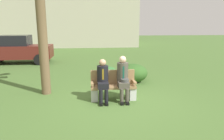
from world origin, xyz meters
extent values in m
plane|color=#46672E|center=(0.00, 0.00, 0.00)|extent=(80.00, 80.00, 0.00)
cube|color=#99754C|center=(-0.16, 0.20, 0.42)|extent=(1.37, 0.44, 0.07)
cube|color=#99754C|center=(-0.16, 0.39, 0.68)|extent=(1.37, 0.06, 0.45)
cube|color=#99754C|center=(-0.81, 0.20, 0.55)|extent=(0.08, 0.44, 0.06)
cube|color=#99754C|center=(0.49, 0.20, 0.55)|extent=(0.08, 0.44, 0.06)
cube|color=silver|center=(-0.75, 0.20, 0.19)|extent=(0.20, 0.37, 0.38)
cube|color=silver|center=(0.43, 0.20, 0.19)|extent=(0.20, 0.37, 0.38)
cube|color=black|center=(-0.48, 0.03, 0.53)|extent=(0.32, 0.38, 0.16)
cylinder|color=black|center=(-0.56, -0.16, 0.23)|extent=(0.11, 0.11, 0.45)
cylinder|color=black|center=(-0.40, -0.16, 0.23)|extent=(0.11, 0.11, 0.45)
cube|color=black|center=(-0.56, -0.22, 0.04)|extent=(0.09, 0.22, 0.07)
cube|color=black|center=(-0.40, -0.22, 0.04)|extent=(0.09, 0.22, 0.07)
cylinder|color=black|center=(-0.48, 0.22, 0.83)|extent=(0.34, 0.34, 0.49)
cube|color=olive|center=(-0.48, 0.06, 0.85)|extent=(0.05, 0.01, 0.31)
sphere|color=tan|center=(-0.48, 0.22, 1.17)|extent=(0.21, 0.21, 0.21)
cube|color=#4C473D|center=(0.12, 0.03, 0.53)|extent=(0.32, 0.38, 0.16)
cylinder|color=#4C473D|center=(0.04, -0.16, 0.23)|extent=(0.11, 0.11, 0.45)
cylinder|color=#4C473D|center=(0.20, -0.16, 0.23)|extent=(0.11, 0.11, 0.45)
cube|color=black|center=(0.04, -0.22, 0.04)|extent=(0.09, 0.22, 0.07)
cube|color=black|center=(0.20, -0.22, 0.04)|extent=(0.09, 0.22, 0.07)
cylinder|color=#4C473D|center=(0.12, 0.22, 0.87)|extent=(0.34, 0.34, 0.58)
cube|color=#144C3D|center=(0.12, 0.06, 0.89)|extent=(0.05, 0.01, 0.37)
sphere|color=beige|center=(0.12, 0.22, 1.25)|extent=(0.21, 0.21, 0.21)
cylinder|color=#464646|center=(0.16, 0.01, 0.66)|extent=(0.24, 0.24, 0.09)
cylinder|color=brown|center=(-2.34, 1.01, 2.05)|extent=(0.30, 0.30, 4.10)
ellipsoid|color=#346A31|center=(-0.13, 2.78, 0.26)|extent=(0.85, 0.78, 0.53)
ellipsoid|color=#315922|center=(0.85, 2.12, 0.37)|extent=(1.19, 1.09, 0.74)
cube|color=#591E19|center=(-5.15, 6.95, 0.70)|extent=(3.93, 1.64, 0.76)
cube|color=black|center=(-5.30, 6.94, 1.38)|extent=(1.73, 1.40, 0.60)
cylinder|color=black|center=(-3.80, 7.75, 0.32)|extent=(0.64, 0.15, 0.64)
cylinder|color=black|center=(-3.77, 6.20, 0.32)|extent=(0.64, 0.15, 0.64)
cylinder|color=black|center=(-6.53, 7.70, 0.32)|extent=(0.64, 0.15, 0.64)
camera|label=1|loc=(-0.83, -5.74, 2.26)|focal=32.65mm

